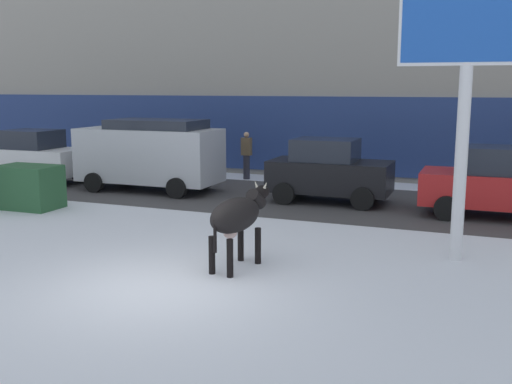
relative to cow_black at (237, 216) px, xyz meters
name	(u,v)px	position (x,y,z in m)	size (l,w,h in m)	color
ground_plane	(158,287)	(-0.80, -1.54, -0.99)	(120.00, 120.00, 0.00)	white
road_strip	(307,200)	(-0.80, 7.03, -0.99)	(60.00, 5.60, 0.01)	#423F3F
building_facade	(365,6)	(-0.80, 14.40, 5.49)	(44.00, 6.10, 13.00)	gray
cow_black	(237,216)	(0.00, 0.00, 0.00)	(0.81, 1.93, 1.54)	black
billboard	(469,34)	(3.76, 2.06, 3.32)	(2.53, 0.37, 5.56)	silver
car_white_hatchback	(35,157)	(-10.68, 6.61, -0.07)	(3.53, 1.96, 1.86)	white
car_silver_van	(150,153)	(-6.02, 6.69, 0.25)	(4.63, 2.18, 2.32)	#B7BABF
car_black_hatchback	(329,171)	(-0.12, 6.95, -0.07)	(3.53, 1.96, 1.86)	black
car_red_sedan	(506,183)	(4.66, 6.53, -0.09)	(4.23, 2.03, 1.84)	red
pedestrian_near_billboard	(246,155)	(-4.08, 10.14, -0.11)	(0.36, 0.24, 1.73)	#282833
dumpster	(29,187)	(-7.65, 2.94, -0.39)	(1.70, 1.10, 1.20)	#285633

